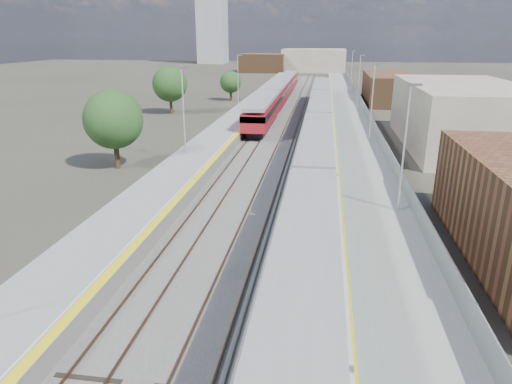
# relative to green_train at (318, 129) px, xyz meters

# --- Properties ---
(ground) EXTENTS (320.00, 320.00, 0.00)m
(ground) POSITION_rel_green_train_xyz_m (-1.50, 9.42, -2.24)
(ground) COLOR #47443A
(ground) RESTS_ON ground
(ballast_bed) EXTENTS (10.50, 155.00, 0.06)m
(ballast_bed) POSITION_rel_green_train_xyz_m (-3.75, 11.92, -2.21)
(ballast_bed) COLOR #565451
(ballast_bed) RESTS_ON ground
(tracks) EXTENTS (8.96, 160.00, 0.17)m
(tracks) POSITION_rel_green_train_xyz_m (-3.15, 13.59, -2.14)
(tracks) COLOR #4C3323
(tracks) RESTS_ON ground
(platform_right) EXTENTS (4.70, 155.00, 8.52)m
(platform_right) POSITION_rel_green_train_xyz_m (3.78, 11.91, -1.71)
(platform_right) COLOR slate
(platform_right) RESTS_ON ground
(platform_left) EXTENTS (4.30, 155.00, 8.52)m
(platform_left) POSITION_rel_green_train_xyz_m (-10.55, 11.91, -1.73)
(platform_left) COLOR slate
(platform_left) RESTS_ON ground
(buildings) EXTENTS (72.00, 185.50, 40.00)m
(buildings) POSITION_rel_green_train_xyz_m (-19.62, 98.02, 8.46)
(buildings) COLOR brown
(buildings) RESTS_ON ground
(green_train) EXTENTS (2.89, 80.55, 3.19)m
(green_train) POSITION_rel_green_train_xyz_m (0.00, 0.00, 0.00)
(green_train) COLOR black
(green_train) RESTS_ON ground
(red_train) EXTENTS (2.80, 56.86, 3.54)m
(red_train) POSITION_rel_green_train_xyz_m (-7.00, 30.83, -0.15)
(red_train) COLOR black
(red_train) RESTS_ON ground
(tree_a) EXTENTS (4.99, 4.99, 6.76)m
(tree_a) POSITION_rel_green_train_xyz_m (-17.13, -8.95, 2.01)
(tree_a) COLOR #382619
(tree_a) RESTS_ON ground
(tree_b) EXTENTS (5.05, 5.05, 6.84)m
(tree_b) POSITION_rel_green_train_xyz_m (-21.92, 20.08, 2.06)
(tree_b) COLOR #382619
(tree_b) RESTS_ON ground
(tree_c) EXTENTS (3.78, 3.78, 5.13)m
(tree_c) POSITION_rel_green_train_xyz_m (-16.04, 35.63, 0.98)
(tree_c) COLOR #382619
(tree_c) RESTS_ON ground
(tree_d) EXTENTS (4.60, 4.60, 6.24)m
(tree_d) POSITION_rel_green_train_xyz_m (18.28, 17.70, 1.68)
(tree_d) COLOR #382619
(tree_d) RESTS_ON ground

